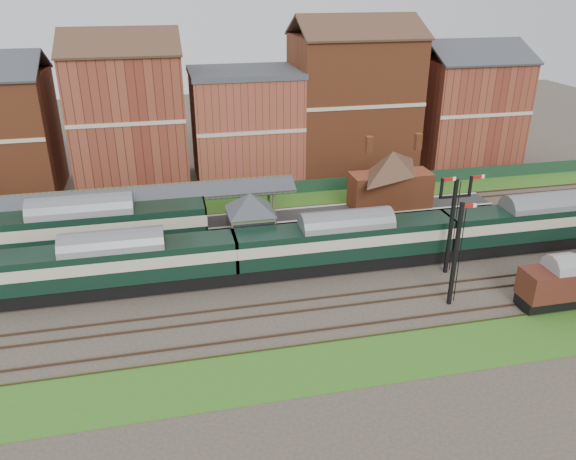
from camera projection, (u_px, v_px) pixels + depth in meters
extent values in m
plane|color=#473D33|center=(295.00, 273.00, 45.52)|extent=(160.00, 160.00, 0.00)
cube|color=#2D6619|center=(260.00, 203.00, 59.75)|extent=(90.00, 4.50, 0.06)
cube|color=#2D6619|center=(339.00, 363.00, 34.83)|extent=(90.00, 5.00, 0.06)
cube|color=#193823|center=(257.00, 190.00, 61.23)|extent=(90.00, 0.12, 1.50)
cube|color=#2D2D2D|center=(220.00, 226.00, 52.99)|extent=(55.00, 3.40, 1.00)
cube|color=#5C684A|center=(251.00, 247.00, 47.32)|extent=(3.40, 3.20, 2.40)
cube|color=#444C2F|center=(251.00, 223.00, 46.42)|extent=(3.60, 3.40, 2.00)
pyramid|color=#383A3F|center=(250.00, 202.00, 45.68)|extent=(5.40, 5.40, 1.60)
cube|color=maroon|center=(342.00, 239.00, 48.97)|extent=(3.00, 2.40, 2.20)
cube|color=#4C3323|center=(345.00, 227.00, 47.79)|extent=(3.20, 1.34, 0.79)
cube|color=#4C3323|center=(340.00, 221.00, 48.95)|extent=(3.20, 1.34, 0.79)
cube|color=brown|center=(390.00, 190.00, 55.48)|extent=(8.00, 3.00, 3.50)
pyramid|color=#4C3323|center=(392.00, 162.00, 54.31)|extent=(8.10, 8.10, 2.20)
cube|color=brown|center=(368.00, 159.00, 53.60)|extent=(0.60, 0.60, 1.60)
cube|color=brown|center=(417.00, 156.00, 54.60)|extent=(0.60, 0.60, 1.60)
cube|color=#444C2F|center=(20.00, 226.00, 47.53)|extent=(0.22, 0.22, 3.40)
cube|color=#444C2F|center=(269.00, 195.00, 54.25)|extent=(0.22, 0.22, 3.40)
cube|color=#383A3F|center=(150.00, 194.00, 49.26)|extent=(26.00, 1.99, 0.90)
cube|color=#383A3F|center=(150.00, 186.00, 50.95)|extent=(26.00, 1.99, 0.90)
cube|color=#444C2F|center=(150.00, 186.00, 49.95)|extent=(26.00, 0.20, 0.20)
cube|color=black|center=(451.00, 227.00, 44.06)|extent=(0.25, 0.25, 8.00)
cube|color=black|center=(455.00, 196.00, 43.00)|extent=(2.60, 0.18, 0.18)
cube|color=#B2140F|center=(449.00, 179.00, 42.27)|extent=(1.10, 0.08, 0.25)
cube|color=#B2140F|center=(478.00, 177.00, 42.75)|extent=(1.10, 0.08, 0.25)
cube|color=black|center=(455.00, 255.00, 39.66)|extent=(0.25, 0.25, 8.00)
cube|color=#B2140F|center=(469.00, 206.00, 38.25)|extent=(1.10, 0.08, 0.25)
cube|color=maroon|center=(129.00, 120.00, 62.09)|extent=(12.00, 10.00, 15.00)
cube|color=brown|center=(246.00, 128.00, 65.31)|extent=(12.00, 10.00, 12.00)
cube|color=brown|center=(353.00, 105.00, 67.10)|extent=(14.00, 10.00, 16.00)
cube|color=maroon|center=(465.00, 112.00, 70.72)|extent=(12.00, 10.00, 13.00)
cube|color=black|center=(118.00, 284.00, 42.47)|extent=(17.98, 2.52, 1.10)
cube|color=black|center=(115.00, 263.00, 41.71)|extent=(17.98, 2.80, 2.60)
cube|color=beige|center=(114.00, 259.00, 41.59)|extent=(18.00, 2.84, 0.90)
cube|color=slate|center=(112.00, 245.00, 41.12)|extent=(17.98, 2.80, 0.60)
cube|color=black|center=(344.00, 260.00, 46.07)|extent=(17.98, 2.52, 1.10)
cube|color=black|center=(345.00, 240.00, 45.32)|extent=(17.98, 2.80, 2.60)
cube|color=beige|center=(346.00, 237.00, 45.19)|extent=(18.00, 2.84, 0.90)
cube|color=slate|center=(346.00, 224.00, 44.72)|extent=(17.98, 2.80, 0.60)
cube|color=black|center=(538.00, 240.00, 49.68)|extent=(17.98, 2.52, 1.10)
cube|color=black|center=(542.00, 221.00, 48.92)|extent=(17.98, 2.80, 2.60)
cube|color=beige|center=(543.00, 218.00, 48.79)|extent=(18.00, 2.84, 0.90)
cube|color=slate|center=(545.00, 205.00, 48.32)|extent=(17.98, 2.80, 0.60)
cube|color=black|center=(88.00, 250.00, 47.67)|extent=(20.20, 2.83, 1.23)
cube|color=black|center=(85.00, 228.00, 46.82)|extent=(20.20, 3.14, 2.92)
cube|color=beige|center=(84.00, 224.00, 46.68)|extent=(20.22, 3.18, 1.01)
cube|color=slate|center=(82.00, 210.00, 46.16)|extent=(20.20, 3.14, 0.67)
cube|color=black|center=(554.00, 300.00, 40.74)|extent=(5.29, 1.95, 0.79)
cube|color=#4B1516|center=(558.00, 282.00, 40.14)|extent=(5.29, 2.29, 2.11)
cube|color=gray|center=(561.00, 268.00, 39.67)|extent=(5.29, 2.29, 0.39)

